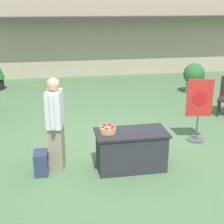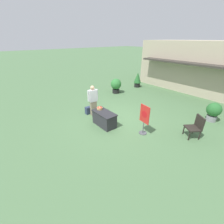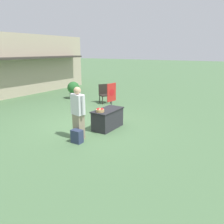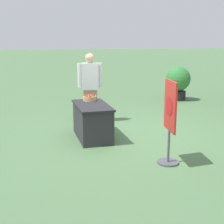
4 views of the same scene
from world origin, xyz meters
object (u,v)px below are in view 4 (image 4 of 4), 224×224
(display_table, at_px, (92,121))
(apple_basket, at_px, (90,98))
(poster_board, at_px, (170,120))
(potted_plant_near_left, at_px, (178,81))
(person_visitor, at_px, (90,87))
(backpack, at_px, (82,111))

(display_table, xyz_separation_m, apple_basket, (-0.42, 0.03, 0.42))
(poster_board, relative_size, potted_plant_near_left, 1.22)
(person_visitor, height_order, backpack, person_visitor)
(apple_basket, bearing_deg, poster_board, 22.87)
(apple_basket, bearing_deg, person_visitor, 167.51)
(person_visitor, xyz_separation_m, potted_plant_near_left, (-2.08, 3.49, -0.23))
(apple_basket, distance_m, poster_board, 2.32)
(backpack, height_order, potted_plant_near_left, potted_plant_near_left)
(display_table, bearing_deg, poster_board, 28.63)
(person_visitor, distance_m, potted_plant_near_left, 4.07)
(person_visitor, bearing_deg, backpack, -139.30)
(poster_board, bearing_deg, backpack, -66.98)
(backpack, distance_m, potted_plant_near_left, 4.10)
(backpack, bearing_deg, poster_board, 14.64)
(potted_plant_near_left, bearing_deg, display_table, -47.55)
(poster_board, xyz_separation_m, potted_plant_near_left, (-5.13, 2.79, -0.11))
(display_table, xyz_separation_m, person_visitor, (-1.34, 0.24, 0.51))
(apple_basket, relative_size, person_visitor, 0.17)
(display_table, height_order, potted_plant_near_left, potted_plant_near_left)
(display_table, distance_m, poster_board, 2.00)
(apple_basket, height_order, person_visitor, person_visitor)
(person_visitor, xyz_separation_m, poster_board, (3.06, 0.70, -0.12))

